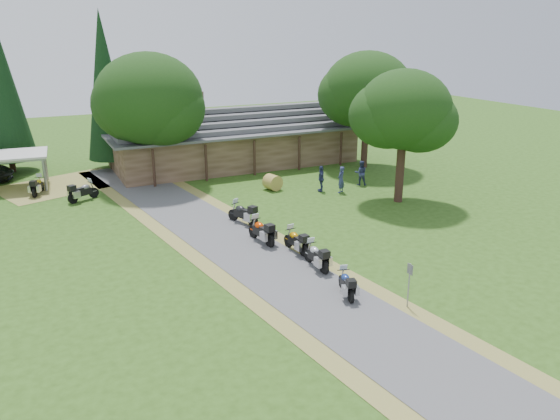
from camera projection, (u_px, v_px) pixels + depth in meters
name	position (u px, v px, depth m)	size (l,w,h in m)	color
ground	(303.00, 289.00, 24.40)	(120.00, 120.00, 0.00)	#2A4A14
driveway	(257.00, 259.00, 27.62)	(46.00, 46.00, 0.00)	#48484B
lodge	(234.00, 135.00, 46.65)	(21.40, 9.40, 4.90)	brown
carport	(5.00, 172.00, 39.43)	(5.91, 3.94, 2.56)	silver
motorcycle_row_a	(346.00, 283.00, 23.61)	(1.76, 0.58, 1.21)	navy
motorcycle_row_b	(316.00, 255.00, 26.35)	(1.97, 0.64, 1.35)	#B2B5BB
motorcycle_row_c	(296.00, 240.00, 28.27)	(1.95, 0.64, 1.34)	#D28D04
motorcycle_row_d	(261.00, 230.00, 29.52)	(2.12, 0.69, 1.45)	#DE3B03
motorcycle_row_e	(243.00, 212.00, 32.41)	(2.07, 0.68, 1.42)	black
motorcycle_carport_a	(38.00, 185.00, 38.24)	(1.97, 0.64, 1.35)	yellow
motorcycle_carport_b	(83.00, 190.00, 36.83)	(2.07, 0.67, 1.41)	slate
person_a	(341.00, 177.00, 38.55)	(0.63, 0.46, 2.23)	navy
person_b	(361.00, 171.00, 40.45)	(0.62, 0.44, 2.17)	navy
person_c	(321.00, 176.00, 38.88)	(0.62, 0.45, 2.19)	navy
hay_bale	(273.00, 182.00, 39.38)	(1.12, 1.12, 1.03)	#A18C3B
sign_post	(409.00, 286.00, 22.48)	(0.35, 0.06, 1.97)	gray
oak_lodge_left	(150.00, 116.00, 39.82)	(7.81, 7.81, 10.15)	black
oak_lodge_right	(367.00, 105.00, 44.42)	(7.24, 7.24, 10.39)	black
oak_driveway	(403.00, 128.00, 35.32)	(6.04, 6.04, 9.98)	black
cedar_near	(106.00, 92.00, 43.51)	(3.66, 3.66, 12.67)	black
cedar_far	(1.00, 90.00, 42.52)	(4.16, 4.16, 13.21)	black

